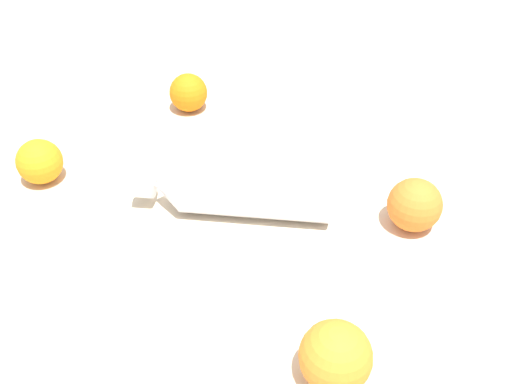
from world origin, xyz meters
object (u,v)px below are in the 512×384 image
orange_0 (40,162)px  orange_2 (415,205)px  orange_3 (189,93)px  water_bottle (238,191)px  orange_1 (336,357)px

orange_0 → orange_2: orange_2 is taller
orange_0 → orange_3: bearing=48.8°
water_bottle → orange_0: water_bottle is taller
orange_3 → orange_2: bearing=-40.3°
orange_0 → orange_2: 0.52m
orange_0 → orange_1: 0.50m
orange_0 → orange_1: size_ratio=0.89×
water_bottle → orange_1: 0.28m
orange_1 → orange_0: bearing=142.4°
water_bottle → orange_0: bearing=-6.9°
orange_0 → orange_3: same height
orange_2 → orange_1: bearing=-116.0°
orange_2 → orange_3: (-0.33, 0.28, -0.00)m
orange_0 → orange_2: bearing=-8.1°
water_bottle → orange_2: bearing=179.2°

